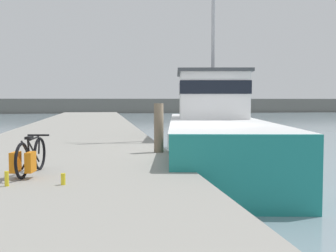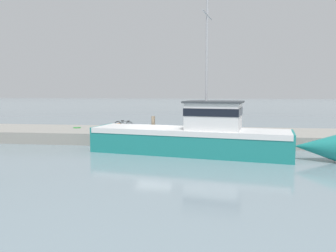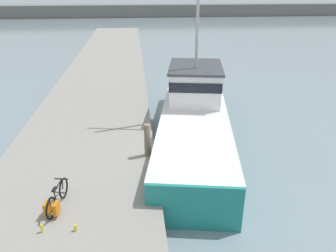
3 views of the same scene
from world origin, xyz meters
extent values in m
plane|color=gray|center=(0.00, 0.00, 0.00)|extent=(320.00, 320.00, 0.00)
cube|color=gray|center=(-4.15, 0.00, 0.45)|extent=(6.20, 80.00, 0.89)
cube|color=slate|center=(30.00, 67.23, 1.31)|extent=(180.00, 5.00, 2.62)
cube|color=teal|center=(1.05, 2.50, 0.83)|extent=(5.29, 13.25, 1.66)
cone|color=teal|center=(2.38, 10.00, 0.83)|extent=(1.96, 2.56, 1.57)
cube|color=white|center=(1.05, 2.50, 1.49)|extent=(5.30, 13.01, 0.33)
cube|color=white|center=(1.33, 4.09, 2.50)|extent=(3.00, 3.69, 1.70)
cube|color=black|center=(1.33, 4.09, 2.80)|extent=(3.06, 3.76, 0.47)
cube|color=#3D4247|center=(1.33, 4.09, 3.41)|extent=(3.24, 3.99, 0.12)
torus|color=black|center=(-4.37, -3.87, 1.23)|extent=(0.17, 0.68, 0.68)
torus|color=black|center=(-4.20, -2.86, 1.23)|extent=(0.17, 0.68, 0.68)
cylinder|color=black|center=(-4.34, -3.71, 1.16)|extent=(0.09, 0.35, 0.19)
cylinder|color=black|center=(-4.30, -3.49, 1.33)|extent=(0.06, 0.14, 0.52)
cylinder|color=black|center=(-4.33, -3.66, 1.41)|extent=(0.11, 0.46, 0.38)
cylinder|color=black|center=(-4.26, -3.23, 1.33)|extent=(0.15, 0.65, 0.52)
cylinder|color=black|center=(-4.25, -3.18, 1.58)|extent=(0.13, 0.53, 0.05)
cylinder|color=black|center=(-4.20, -2.89, 1.40)|extent=(0.05, 0.10, 0.35)
cylinder|color=black|center=(-4.21, -2.92, 1.62)|extent=(0.44, 0.11, 0.04)
cube|color=black|center=(-4.30, -3.47, 1.62)|extent=(0.14, 0.25, 0.05)
cube|color=orange|center=(-4.50, -3.80, 1.20)|extent=(0.17, 0.34, 0.37)
cube|color=orange|center=(-4.22, -3.85, 1.20)|extent=(0.17, 0.34, 0.37)
cylinder|color=#756651|center=(-1.35, -0.31, 1.57)|extent=(0.26, 0.26, 1.36)
cylinder|color=yellow|center=(-3.58, -4.53, 0.99)|extent=(0.08, 0.08, 0.20)
cylinder|color=yellow|center=(-4.51, -4.50, 1.02)|extent=(0.07, 0.07, 0.25)
camera|label=1|loc=(-2.93, -11.85, 2.34)|focal=45.00mm
camera|label=2|loc=(22.30, 3.96, 4.08)|focal=35.00mm
camera|label=3|loc=(-1.72, -12.04, 7.36)|focal=35.00mm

